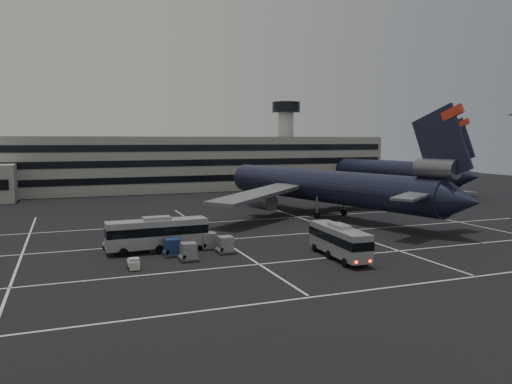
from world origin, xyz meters
TOP-DOWN VIEW (x-y plane):
  - ground at (0.00, 0.00)m, footprint 260.00×260.00m
  - lane_markings at (0.95, 0.72)m, footprint 90.00×55.62m
  - terminal at (-2.95, 71.14)m, footprint 125.00×26.00m
  - hills at (17.99, 170.00)m, footprint 352.00×180.00m
  - trijet_main at (17.02, 17.59)m, footprint 45.91×56.92m
  - trijet_far at (51.24, 51.51)m, footprint 23.46×56.91m
  - bus_near at (3.38, -10.59)m, footprint 3.31×11.06m
  - bus_far at (-15.06, 0.03)m, footprint 11.92×3.32m
  - tug_a at (-18.75, -7.35)m, footprint 1.21×2.01m
  - tug_b at (-20.11, 2.75)m, footprint 1.93×2.24m
  - uld_cluster at (-12.11, -0.96)m, footprint 11.38×11.72m

SIDE VIEW (x-z plane):
  - hills at x=17.99m, z-range -34.07..9.93m
  - ground at x=0.00m, z-range 0.00..0.00m
  - lane_markings at x=0.95m, z-range 0.00..0.01m
  - tug_b at x=-20.11m, z-range -0.07..1.17m
  - tug_a at x=-18.75m, z-range -0.07..1.20m
  - uld_cluster at x=-12.11m, z-range -0.02..1.94m
  - bus_near at x=3.38m, z-range 0.18..4.04m
  - bus_far at x=-15.06m, z-range 0.20..4.38m
  - trijet_main at x=17.02m, z-range -3.79..14.29m
  - trijet_far at x=51.24m, z-range -3.61..14.47m
  - terminal at x=-2.95m, z-range -5.07..18.93m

